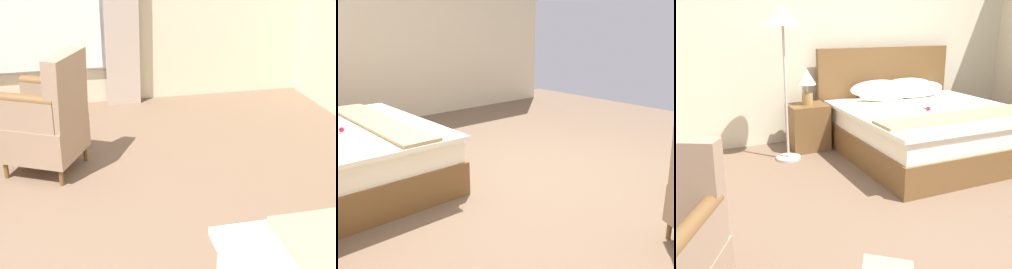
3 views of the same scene
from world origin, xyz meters
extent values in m
plane|color=brown|center=(0.00, 0.00, 0.00)|extent=(8.02, 8.02, 0.00)
cube|color=beige|center=(3.32, 0.00, 1.40)|extent=(0.12, 6.16, 2.81)
cube|color=tan|center=(1.10, 1.31, 0.59)|extent=(1.89, 0.35, 0.03)
sphere|color=red|center=(0.97, 1.69, 0.60)|extent=(0.05, 0.05, 0.05)
cylinder|color=brown|center=(-1.42, 0.20, 0.07)|extent=(0.04, 0.04, 0.14)
camera|label=1|loc=(1.79, 0.31, 1.79)|focal=50.00mm
camera|label=2|loc=(-2.48, 2.70, 1.51)|focal=40.00mm
camera|label=3|loc=(-1.54, -1.63, 1.51)|focal=40.00mm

